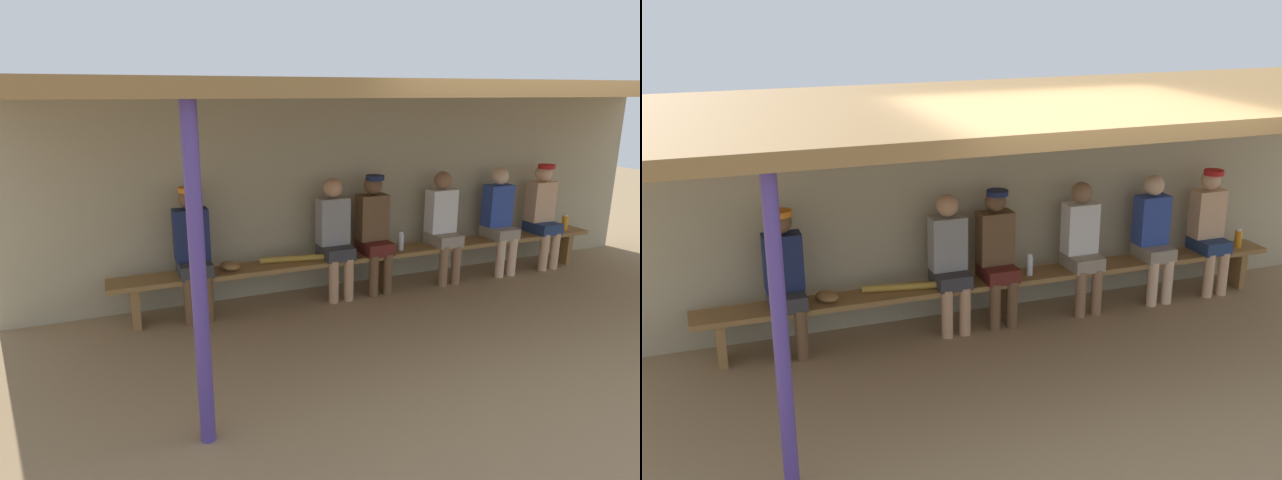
{
  "view_description": "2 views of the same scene",
  "coord_description": "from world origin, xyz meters",
  "views": [
    {
      "loc": [
        -2.93,
        -3.72,
        2.23
      ],
      "look_at": [
        -0.96,
        1.12,
        0.8
      ],
      "focal_mm": 30.3,
      "sensor_mm": 36.0,
      "label": 1
    },
    {
      "loc": [
        -2.89,
        -5.07,
        3.2
      ],
      "look_at": [
        -0.59,
        1.25,
        1.0
      ],
      "focal_mm": 43.87,
      "sensor_mm": 36.0,
      "label": 2
    }
  ],
  "objects": [
    {
      "name": "player_in_blue",
      "position": [
        -0.61,
        1.55,
        0.73
      ],
      "size": [
        0.34,
        0.42,
        1.34
      ],
      "color": "#333338",
      "rests_on": "ground"
    },
    {
      "name": "baseball_bat",
      "position": [
        -1.04,
        1.55,
        0.49
      ],
      "size": [
        0.84,
        0.21,
        0.07
      ],
      "primitive_type": "cylinder",
      "rotation": [
        0.0,
        1.57,
        -0.17
      ],
      "color": "#B28C33",
      "rests_on": "bench"
    },
    {
      "name": "player_middle",
      "position": [
        -0.12,
        1.55,
        0.75
      ],
      "size": [
        0.34,
        0.42,
        1.34
      ],
      "color": "#591E19",
      "rests_on": "ground"
    },
    {
      "name": "player_shirtless_tan",
      "position": [
        -2.15,
        1.55,
        0.75
      ],
      "size": [
        0.34,
        0.42,
        1.34
      ],
      "color": "#333338",
      "rests_on": "ground"
    },
    {
      "name": "ground_plane",
      "position": [
        0.0,
        0.0,
        0.0
      ],
      "size": [
        24.0,
        24.0,
        0.0
      ],
      "primitive_type": "plane",
      "color": "#937754"
    },
    {
      "name": "player_in_white",
      "position": [
        0.81,
        1.55,
        0.73
      ],
      "size": [
        0.34,
        0.42,
        1.34
      ],
      "color": "gray",
      "rests_on": "ground"
    },
    {
      "name": "player_in_red",
      "position": [
        1.65,
        1.55,
        0.73
      ],
      "size": [
        0.34,
        0.42,
        1.34
      ],
      "color": "gray",
      "rests_on": "ground"
    },
    {
      "name": "player_rightmost",
      "position": [
        2.35,
        1.55,
        0.75
      ],
      "size": [
        0.34,
        0.42,
        1.34
      ],
      "color": "navy",
      "rests_on": "ground"
    },
    {
      "name": "back_wall",
      "position": [
        0.0,
        2.0,
        1.1
      ],
      "size": [
        8.0,
        0.2,
        2.2
      ],
      "primitive_type": "cube",
      "color": "tan",
      "rests_on": "ground"
    },
    {
      "name": "bench",
      "position": [
        0.0,
        1.55,
        0.39
      ],
      "size": [
        6.0,
        0.36,
        0.46
      ],
      "color": "olive",
      "rests_on": "ground"
    },
    {
      "name": "water_bottle_green",
      "position": [
        2.73,
        1.53,
        0.56
      ],
      "size": [
        0.08,
        0.08,
        0.21
      ],
      "color": "orange",
      "rests_on": "bench"
    },
    {
      "name": "dugout_roof",
      "position": [
        0.0,
        0.7,
        2.26
      ],
      "size": [
        8.0,
        2.8,
        0.12
      ],
      "primitive_type": "cube",
      "color": "olive",
      "rests_on": "back_wall"
    },
    {
      "name": "baseball_glove_tan",
      "position": [
        -1.8,
        1.54,
        0.51
      ],
      "size": [
        0.27,
        0.29,
        0.09
      ],
      "primitive_type": "ellipsoid",
      "rotation": [
        0.0,
        0.0,
        2.15
      ],
      "color": "olive",
      "rests_on": "bench"
    },
    {
      "name": "water_bottle_clear",
      "position": [
        0.22,
        1.52,
        0.56
      ],
      "size": [
        0.07,
        0.07,
        0.22
      ],
      "color": "silver",
      "rests_on": "bench"
    },
    {
      "name": "support_post",
      "position": [
        -2.44,
        -0.55,
        1.1
      ],
      "size": [
        0.1,
        0.1,
        2.2
      ],
      "primitive_type": "cylinder",
      "color": "#4C388C",
      "rests_on": "ground"
    }
  ]
}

